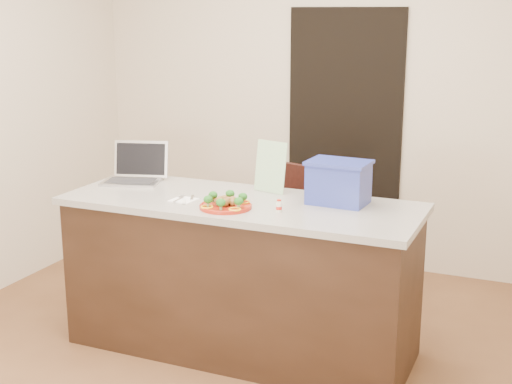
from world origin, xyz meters
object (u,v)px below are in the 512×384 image
at_px(island, 241,276).
at_px(blue_box, 339,182).
at_px(yogurt_bottle, 279,207).
at_px(laptop, 136,171).
at_px(chair, 285,227).
at_px(napkin, 183,200).
at_px(plate, 226,206).

xyz_separation_m(island, blue_box, (0.53, 0.16, 0.58)).
bearing_deg(yogurt_bottle, laptop, 164.32).
relative_size(laptop, chair, 0.41).
height_order(napkin, blue_box, blue_box).
bearing_deg(island, yogurt_bottle, -24.45).
distance_m(laptop, blue_box, 1.34).
bearing_deg(yogurt_bottle, plate, -170.93).
bearing_deg(plate, yogurt_bottle, 9.07).
distance_m(blue_box, chair, 0.92).
relative_size(napkin, chair, 0.14).
relative_size(island, chair, 2.12).
bearing_deg(chair, plate, -74.03).
relative_size(plate, yogurt_bottle, 4.22).
bearing_deg(island, plate, -92.35).
height_order(plate, blue_box, blue_box).
xyz_separation_m(plate, blue_box, (0.54, 0.34, 0.11)).
distance_m(island, blue_box, 0.80).
bearing_deg(yogurt_bottle, blue_box, 50.42).
bearing_deg(blue_box, chair, 136.23).
relative_size(laptop, blue_box, 1.14).
relative_size(napkin, blue_box, 0.38).
relative_size(yogurt_bottle, chair, 0.07).
bearing_deg(plate, island, 87.65).
distance_m(island, chair, 0.74).
relative_size(yogurt_bottle, laptop, 0.17).
bearing_deg(napkin, laptop, 149.20).
xyz_separation_m(laptop, chair, (0.80, 0.56, -0.43)).
height_order(yogurt_bottle, laptop, laptop).
xyz_separation_m(napkin, chair, (0.30, 0.86, -0.37)).
distance_m(island, plate, 0.50).
distance_m(island, yogurt_bottle, 0.58).
relative_size(yogurt_bottle, blue_box, 0.19).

